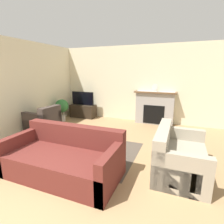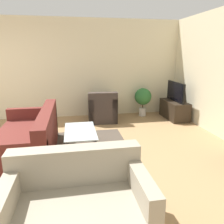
{
  "view_description": "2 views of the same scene",
  "coord_description": "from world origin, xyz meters",
  "px_view_note": "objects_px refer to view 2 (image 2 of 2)",
  "views": [
    {
      "loc": [
        1.82,
        -1.23,
        1.83
      ],
      "look_at": [
        0.28,
        2.66,
        0.83
      ],
      "focal_mm": 28.0,
      "sensor_mm": 36.0,
      "label": 1
    },
    {
      "loc": [
        3.72,
        1.9,
        1.76
      ],
      "look_at": [
        0.1,
        2.57,
        0.78
      ],
      "focal_mm": 35.0,
      "sensor_mm": 36.0,
      "label": 2
    }
  ],
  "objects_px": {
    "armchair_by_window": "(102,110)",
    "coffee_table": "(80,133)",
    "tv": "(176,92)",
    "couch_sectional": "(28,141)",
    "potted_plant": "(143,98)",
    "couch_loveseat": "(78,209)"
  },
  "relations": [
    {
      "from": "couch_sectional",
      "to": "coffee_table",
      "type": "height_order",
      "value": "couch_sectional"
    },
    {
      "from": "couch_loveseat",
      "to": "potted_plant",
      "type": "height_order",
      "value": "couch_loveseat"
    },
    {
      "from": "coffee_table",
      "to": "couch_sectional",
      "type": "bearing_deg",
      "value": -87.58
    },
    {
      "from": "tv",
      "to": "couch_loveseat",
      "type": "xyz_separation_m",
      "value": [
        3.64,
        -2.78,
        -0.46
      ]
    },
    {
      "from": "tv",
      "to": "couch_sectional",
      "type": "bearing_deg",
      "value": -64.08
    },
    {
      "from": "tv",
      "to": "potted_plant",
      "type": "bearing_deg",
      "value": -117.69
    },
    {
      "from": "couch_sectional",
      "to": "potted_plant",
      "type": "relative_size",
      "value": 2.5
    },
    {
      "from": "potted_plant",
      "to": "couch_sectional",
      "type": "bearing_deg",
      "value": -52.41
    },
    {
      "from": "couch_sectional",
      "to": "coffee_table",
      "type": "xyz_separation_m",
      "value": [
        -0.04,
        0.91,
        0.09
      ]
    },
    {
      "from": "coffee_table",
      "to": "potted_plant",
      "type": "distance_m",
      "value": 2.84
    },
    {
      "from": "tv",
      "to": "coffee_table",
      "type": "bearing_deg",
      "value": -57.51
    },
    {
      "from": "coffee_table",
      "to": "tv",
      "type": "bearing_deg",
      "value": 122.49
    },
    {
      "from": "tv",
      "to": "couch_sectional",
      "type": "xyz_separation_m",
      "value": [
        1.74,
        -3.58,
        -0.47
      ]
    },
    {
      "from": "armchair_by_window",
      "to": "tv",
      "type": "bearing_deg",
      "value": 178.25
    },
    {
      "from": "tv",
      "to": "coffee_table",
      "type": "xyz_separation_m",
      "value": [
        1.7,
        -2.67,
        -0.39
      ]
    },
    {
      "from": "armchair_by_window",
      "to": "coffee_table",
      "type": "height_order",
      "value": "armchair_by_window"
    },
    {
      "from": "armchair_by_window",
      "to": "coffee_table",
      "type": "distance_m",
      "value": 1.98
    },
    {
      "from": "armchair_by_window",
      "to": "couch_sectional",
      "type": "bearing_deg",
      "value": 53.39
    },
    {
      "from": "tv",
      "to": "potted_plant",
      "type": "relative_size",
      "value": 1.15
    },
    {
      "from": "coffee_table",
      "to": "potted_plant",
      "type": "relative_size",
      "value": 1.23
    },
    {
      "from": "tv",
      "to": "couch_sectional",
      "type": "distance_m",
      "value": 4.01
    },
    {
      "from": "tv",
      "to": "couch_sectional",
      "type": "height_order",
      "value": "tv"
    }
  ]
}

